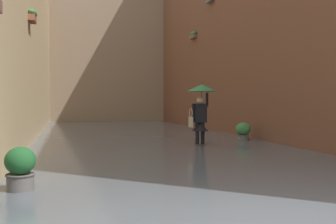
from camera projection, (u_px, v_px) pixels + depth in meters
The scene contains 7 objects.
ground_plane at pixel (139, 138), 15.24m from camera, with size 60.00×60.00×0.00m, color #605B56.
flood_water at pixel (139, 137), 15.24m from camera, with size 8.41×28.65×0.07m, color slate.
building_facade_right at pixel (9, 27), 13.94m from camera, with size 2.04×26.65×8.23m.
building_facade_far at pixel (107, 25), 26.89m from camera, with size 11.21×1.80×13.43m, color gray.
person_wading at pixel (201, 103), 12.06m from camera, with size 0.94×0.94×2.03m.
potted_plant_far_left at pixel (243, 131), 13.64m from camera, with size 0.52×0.52×0.69m.
potted_plant_mid_right at pixel (20, 170), 5.94m from camera, with size 0.46×0.46×0.74m.
Camera 1 is at (2.71, 3.69, 1.43)m, focal length 41.64 mm.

